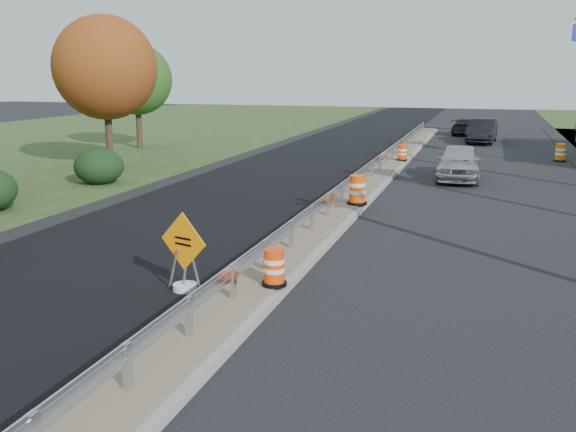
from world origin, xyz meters
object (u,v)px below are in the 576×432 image
(caution_sign, at_px, (184,271))
(car_dark_mid, at_px, (482,131))
(car_silver, at_px, (459,162))
(barrel_median_mid, at_px, (357,190))
(barrel_median_far, at_px, (402,153))
(barrel_shoulder_mid, at_px, (560,153))
(car_dark_far, at_px, (467,126))
(barrel_median_near, at_px, (274,268))

(caution_sign, xyz_separation_m, car_dark_mid, (5.70, 33.19, 0.34))
(caution_sign, relative_size, car_silver, 0.39)
(caution_sign, height_order, barrel_median_mid, caution_sign)
(barrel_median_far, relative_size, barrel_shoulder_mid, 0.84)
(car_dark_far, bearing_deg, barrel_median_far, 89.77)
(barrel_median_near, bearing_deg, barrel_median_far, 90.00)
(barrel_median_near, xyz_separation_m, barrel_median_far, (0.00, 20.66, 0.00))
(barrel_median_far, distance_m, barrel_shoulder_mid, 8.77)
(caution_sign, xyz_separation_m, car_dark_far, (4.52, 38.71, 0.18))
(caution_sign, bearing_deg, barrel_median_near, 25.64)
(barrel_median_far, bearing_deg, barrel_median_mid, -90.00)
(car_silver, xyz_separation_m, car_dark_far, (-0.44, 21.65, -0.15))
(barrel_median_far, bearing_deg, car_dark_far, 81.81)
(barrel_shoulder_mid, xyz_separation_m, car_dark_mid, (-4.16, 8.42, 0.34))
(caution_sign, height_order, car_dark_far, caution_sign)
(barrel_median_mid, xyz_separation_m, barrel_shoulder_mid, (7.90, 15.50, -0.26))
(barrel_median_mid, bearing_deg, barrel_median_far, 90.00)
(car_silver, bearing_deg, car_dark_far, 90.13)
(barrel_median_far, bearing_deg, barrel_shoulder_mid, 25.72)
(caution_sign, relative_size, car_dark_far, 0.41)
(car_dark_mid, bearing_deg, barrel_median_near, -91.71)
(car_dark_mid, bearing_deg, barrel_shoulder_mid, -58.94)
(caution_sign, bearing_deg, car_silver, 90.87)
(barrel_median_mid, xyz_separation_m, car_dark_far, (2.56, 29.45, -0.09))
(barrel_shoulder_mid, height_order, car_dark_far, car_dark_far)
(car_silver, height_order, car_dark_mid, car_dark_mid)
(barrel_median_near, height_order, barrel_shoulder_mid, barrel_median_near)
(barrel_median_near, xyz_separation_m, car_dark_far, (2.56, 38.41, 0.02))
(barrel_median_mid, height_order, car_dark_mid, car_dark_mid)
(barrel_median_far, bearing_deg, car_dark_mid, 72.99)
(barrel_median_near, height_order, car_dark_far, car_dark_far)
(barrel_median_near, bearing_deg, barrel_shoulder_mid, 72.10)
(caution_sign, bearing_deg, barrel_median_mid, 95.12)
(barrel_shoulder_mid, bearing_deg, car_silver, -122.50)
(barrel_median_mid, distance_m, car_dark_mid, 24.21)
(car_silver, height_order, car_dark_far, car_silver)
(barrel_median_near, distance_m, barrel_median_mid, 8.97)
(caution_sign, distance_m, barrel_median_far, 21.05)
(barrel_median_mid, bearing_deg, car_silver, 68.98)
(car_dark_mid, bearing_deg, caution_sign, -94.98)
(caution_sign, relative_size, barrel_median_near, 2.21)
(barrel_shoulder_mid, height_order, car_dark_mid, car_dark_mid)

